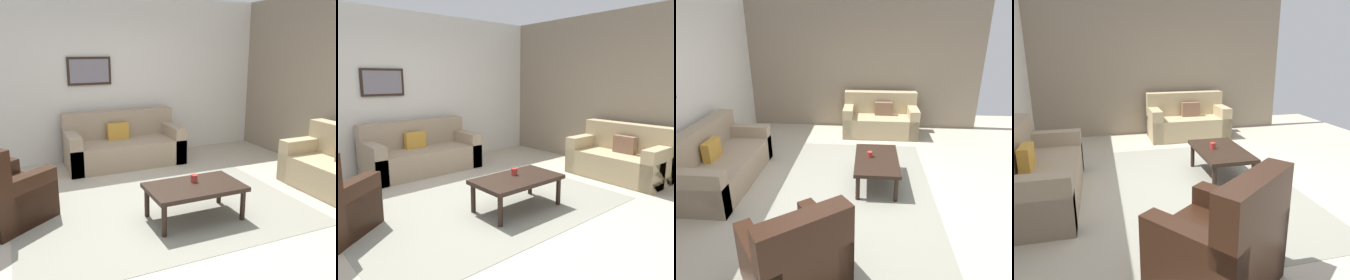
{
  "view_description": "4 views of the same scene",
  "coord_description": "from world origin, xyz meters",
  "views": [
    {
      "loc": [
        -1.59,
        -3.76,
        1.93
      ],
      "look_at": [
        0.16,
        0.26,
        0.82
      ],
      "focal_mm": 38.89,
      "sensor_mm": 36.0,
      "label": 1
    },
    {
      "loc": [
        -2.39,
        -3.16,
        1.63
      ],
      "look_at": [
        0.29,
        -0.04,
        0.84
      ],
      "focal_mm": 34.73,
      "sensor_mm": 36.0,
      "label": 2
    },
    {
      "loc": [
        -3.84,
        -0.14,
        2.31
      ],
      "look_at": [
        0.06,
        0.17,
        0.76
      ],
      "focal_mm": 32.24,
      "sensor_mm": 36.0,
      "label": 3
    },
    {
      "loc": [
        -3.76,
        1.27,
        1.75
      ],
      "look_at": [
        -0.11,
        0.34,
        0.68
      ],
      "focal_mm": 34.87,
      "sensor_mm": 36.0,
      "label": 4
    }
  ],
  "objects": [
    {
      "name": "ground_plane",
      "position": [
        0.0,
        0.0,
        0.0
      ],
      "size": [
        8.0,
        8.0,
        0.0
      ],
      "primitive_type": "plane",
      "color": "#B2A893"
    },
    {
      "name": "rear_partition",
      "position": [
        0.0,
        2.6,
        1.4
      ],
      "size": [
        6.0,
        0.12,
        2.8
      ],
      "primitive_type": "cube",
      "color": "silver",
      "rests_on": "ground_plane"
    },
    {
      "name": "stone_feature_panel",
      "position": [
        3.0,
        0.0,
        1.4
      ],
      "size": [
        0.12,
        5.2,
        2.8
      ],
      "primitive_type": "cube",
      "color": "gray",
      "rests_on": "ground_plane"
    },
    {
      "name": "area_rug",
      "position": [
        0.0,
        0.0,
        0.0
      ],
      "size": [
        3.46,
        2.22,
        0.01
      ],
      "primitive_type": "cube",
      "color": "gray",
      "rests_on": "ground_plane"
    },
    {
      "name": "couch_main",
      "position": [
        0.11,
        2.11,
        0.3
      ],
      "size": [
        1.94,
        0.88,
        0.88
      ],
      "color": "gray",
      "rests_on": "ground_plane"
    },
    {
      "name": "couch_loveseat",
      "position": [
        2.48,
        -0.42,
        0.3
      ],
      "size": [
        0.81,
        1.56,
        0.88
      ],
      "color": "tan",
      "rests_on": "ground_plane"
    },
    {
      "name": "coffee_table",
      "position": [
        0.25,
        -0.3,
        0.36
      ],
      "size": [
        1.1,
        0.64,
        0.41
      ],
      "color": "black",
      "rests_on": "ground_plane"
    },
    {
      "name": "cup",
      "position": [
        0.29,
        -0.2,
        0.45
      ],
      "size": [
        0.08,
        0.08,
        0.09
      ],
      "primitive_type": "cylinder",
      "color": "#B2332D",
      "rests_on": "coffee_table"
    },
    {
      "name": "framed_artwork",
      "position": [
        -0.32,
        2.51,
        1.55
      ],
      "size": [
        0.74,
        0.04,
        0.47
      ],
      "color": "black"
    }
  ]
}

